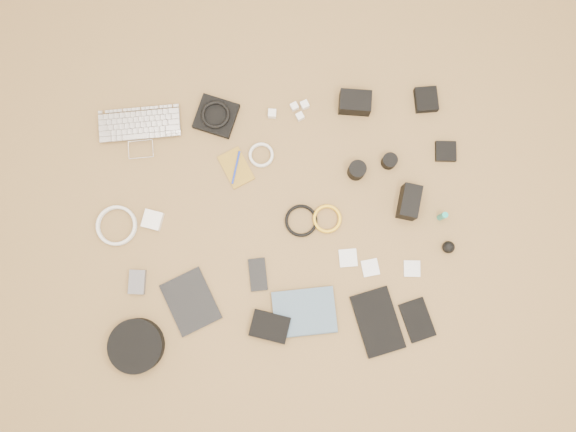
{
  "coord_description": "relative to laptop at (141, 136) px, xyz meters",
  "views": [
    {
      "loc": [
        0.02,
        -0.26,
        2.16
      ],
      "look_at": [
        0.05,
        0.03,
        0.02
      ],
      "focal_mm": 35.0,
      "sensor_mm": 36.0,
      "label": 1
    }
  ],
  "objects": [
    {
      "name": "cable_black",
      "position": [
        0.6,
        -0.39,
        -0.01
      ],
      "size": [
        0.17,
        0.17,
        0.01
      ],
      "primitive_type": "torus",
      "rotation": [
        0.0,
        0.0,
        -0.43
      ],
      "color": "black",
      "rests_on": "ground"
    },
    {
      "name": "headphone_case",
      "position": [
        -0.05,
        -0.81,
        0.02
      ],
      "size": [
        0.26,
        0.26,
        0.06
      ],
      "primitive_type": "cylinder",
      "rotation": [
        0.0,
        0.0,
        -0.39
      ],
      "color": "black",
      "rests_on": "ground"
    },
    {
      "name": "charger_b",
      "position": [
        0.66,
        0.07,
        0.0
      ],
      "size": [
        0.04,
        0.04,
        0.03
      ],
      "primitive_type": "cube",
      "rotation": [
        0.0,
        0.0,
        0.35
      ],
      "color": "white",
      "rests_on": "ground"
    },
    {
      "name": "lens_cleaner",
      "position": [
        1.14,
        -0.42,
        0.03
      ],
      "size": [
        0.03,
        0.03,
        0.08
      ],
      "primitive_type": "cylinder",
      "rotation": [
        0.0,
        0.0,
        0.14
      ],
      "color": "teal",
      "rests_on": "ground"
    },
    {
      "name": "notebook_black_a",
      "position": [
        0.86,
        -0.79,
        -0.0
      ],
      "size": [
        0.19,
        0.26,
        0.02
      ],
      "primitive_type": "cube",
      "rotation": [
        0.0,
        0.0,
        0.21
      ],
      "color": "black",
      "rests_on": "ground"
    },
    {
      "name": "power_brick",
      "position": [
        0.03,
        -0.34,
        0.0
      ],
      "size": [
        0.09,
        0.09,
        0.03
      ],
      "primitive_type": "cube",
      "rotation": [
        0.0,
        0.0,
        -0.33
      ],
      "color": "white",
      "rests_on": "ground"
    },
    {
      "name": "cable_white_a",
      "position": [
        0.47,
        -0.12,
        -0.01
      ],
      "size": [
        0.1,
        0.1,
        0.01
      ],
      "primitive_type": "torus",
      "rotation": [
        0.0,
        0.0,
        -0.03
      ],
      "color": "silver",
      "rests_on": "ground"
    },
    {
      "name": "headphone_pouch",
      "position": [
        0.3,
        0.05,
        0.0
      ],
      "size": [
        0.2,
        0.19,
        0.03
      ],
      "primitive_type": "cube",
      "rotation": [
        0.0,
        0.0,
        -0.39
      ],
      "color": "black",
      "rests_on": "ground"
    },
    {
      "name": "charger_a",
      "position": [
        0.52,
        0.05,
        0.0
      ],
      "size": [
        0.04,
        0.04,
        0.03
      ],
      "primitive_type": "cube",
      "rotation": [
        0.0,
        0.0,
        -0.14
      ],
      "color": "white",
      "rests_on": "ground"
    },
    {
      "name": "card_reader",
      "position": [
        1.19,
        -0.16,
        -0.0
      ],
      "size": [
        0.09,
        0.09,
        0.02
      ],
      "primitive_type": "cube",
      "rotation": [
        0.0,
        0.0,
        -0.1
      ],
      "color": "black",
      "rests_on": "ground"
    },
    {
      "name": "lens_pouch",
      "position": [
        1.14,
        0.06,
        0.0
      ],
      "size": [
        0.09,
        0.1,
        0.03
      ],
      "primitive_type": "cube",
      "rotation": [
        0.0,
        0.0,
        0.0
      ],
      "color": "black",
      "rests_on": "ground"
    },
    {
      "name": "charger_c",
      "position": [
        0.61,
        0.07,
        0.0
      ],
      "size": [
        0.04,
        0.04,
        0.03
      ],
      "primitive_type": "cube",
      "rotation": [
        0.0,
        0.0,
        0.4
      ],
      "color": "white",
      "rests_on": "ground"
    },
    {
      "name": "filter_case_mid",
      "position": [
        0.85,
        -0.59,
        -0.01
      ],
      "size": [
        0.07,
        0.07,
        0.01
      ],
      "primitive_type": "cube",
      "rotation": [
        0.0,
        0.0,
        0.11
      ],
      "color": "silver",
      "rests_on": "ground"
    },
    {
      "name": "lens_b",
      "position": [
        0.96,
        -0.18,
        0.01
      ],
      "size": [
        0.06,
        0.06,
        0.05
      ],
      "primitive_type": "cylinder",
      "rotation": [
        0.0,
        0.0,
        0.01
      ],
      "color": "black",
      "rests_on": "ground"
    },
    {
      "name": "laptop",
      "position": [
        0.0,
        0.0,
        0.0
      ],
      "size": [
        0.32,
        0.23,
        0.03
      ],
      "primitive_type": "imported",
      "rotation": [
        0.0,
        0.0,
        0.01
      ],
      "color": "silver",
      "rests_on": "ground"
    },
    {
      "name": "cable_white_b",
      "position": [
        -0.11,
        -0.35,
        -0.01
      ],
      "size": [
        0.18,
        0.18,
        0.01
      ],
      "primitive_type": "torus",
      "rotation": [
        0.0,
        0.0,
        -0.13
      ],
      "color": "silver",
      "rests_on": "ground"
    },
    {
      "name": "notebook_black_b",
      "position": [
        1.01,
        -0.8,
        -0.01
      ],
      "size": [
        0.13,
        0.17,
        0.01
      ],
      "primitive_type": "cube",
      "rotation": [
        0.0,
        0.0,
        0.24
      ],
      "color": "black",
      "rests_on": "ground"
    },
    {
      "name": "cable_yellow",
      "position": [
        0.7,
        -0.39,
        -0.01
      ],
      "size": [
        0.13,
        0.13,
        0.01
      ],
      "primitive_type": "torus",
      "rotation": [
        0.0,
        0.0,
        0.23
      ],
      "color": "gold",
      "rests_on": "ground"
    },
    {
      "name": "notebook_olive",
      "position": [
        0.37,
        -0.16,
        -0.01
      ],
      "size": [
        0.14,
        0.17,
        0.01
      ],
      "primitive_type": "cube",
      "rotation": [
        0.0,
        0.0,
        0.41
      ],
      "color": "olive",
      "rests_on": "ground"
    },
    {
      "name": "tablet",
      "position": [
        0.16,
        -0.66,
        -0.01
      ],
      "size": [
        0.23,
        0.26,
        0.01
      ],
      "primitive_type": "cube",
      "rotation": [
        0.0,
        0.0,
        0.38
      ],
      "color": "black",
      "rests_on": "ground"
    },
    {
      "name": "pen_blue",
      "position": [
        0.37,
        -0.16,
        -0.0
      ],
      "size": [
        0.04,
        0.13,
        0.01
      ],
      "primitive_type": "cylinder",
      "rotation": [
        1.57,
        0.0,
        -0.28
      ],
      "color": "#152BAB",
      "rests_on": "notebook_olive"
    },
    {
      "name": "filter_case_left",
      "position": [
        0.77,
        -0.54,
        -0.01
      ],
      "size": [
        0.07,
        0.07,
        0.01
      ],
      "primitive_type": "cube",
      "rotation": [
        0.0,
        0.0,
        0.0
      ],
      "color": "silver",
      "rests_on": "ground"
    },
    {
      "name": "battery_charger",
      "position": [
        -0.04,
        -0.57,
        0.0
      ],
      "size": [
        0.07,
        0.1,
        0.03
      ],
      "primitive_type": "cube",
      "rotation": [
        0.0,
        0.0,
        -0.12
      ],
      "color": "#58575C",
      "rests_on": "ground"
    },
    {
      "name": "charger_d",
      "position": [
        0.63,
        0.03,
        0.0
      ],
      "size": [
        0.04,
        0.04,
        0.03
      ],
      "primitive_type": "cube",
      "rotation": [
        0.0,
        0.0,
        0.4
      ],
      "color": "white",
      "rests_on": "ground"
    },
    {
      "name": "flash",
      "position": [
        1.02,
        -0.35,
        0.03
      ],
      "size": [
        0.1,
        0.14,
        0.09
      ],
      "primitive_type": "cube",
      "rotation": [
        0.0,
        0.0,
        -0.29
      ],
      "color": "black",
      "rests_on": "ground"
    },
    {
      "name": "dslr_camera",
      "position": [
        0.85,
        0.06,
        0.02
      ],
      "size": [
        0.13,
        0.1,
        0.07
      ],
      "primitive_type": "cube",
      "rotation": [
        0.0,
        0.0,
        -0.15
      ],
      "color": "black",
      "rests_on": "ground"
    },
    {
      "name": "air_blower",
      "position": [
        1.16,
        -0.53,
        0.01
      ],
      "size": [
        0.06,
        0.06,
        0.05
      ],
      "primitive_type": "sphere",
      "rotation": [
        0.0,
        0.0,
        -0.43
      ],
      "color": "black",
      "rests_on": "ground"
    },
    {
      "name": "phone",
      "position": [
        0.42,
        -0.58,
        -0.01
      ],
      "size": [
        0.07,
        0.13,
        0.01
      ],
      "primitive_type": "cube",
      "rotation": [
        0.0,
        0.0,
        0.03
      ],
      "color": "black",
      "rests_on": "ground"
    },
    {
      "name": "room_shell",
      "position": [
        0.51,
        -0.4,
        1.24
      ],
      "size": [
        4.04,
        4.04,
        2.58
      ],
      "color": "olive",
      "rests_on": "ground"
    },
    {
      "name": "drive_case",
      "position": [
        0.45,
        -0.78,
        0.0
      ],
      "size": [
        0.16,
        0.14,
        0.04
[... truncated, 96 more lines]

